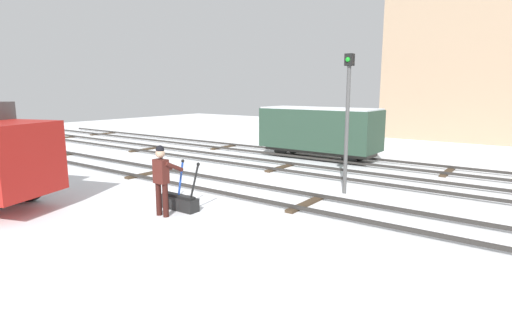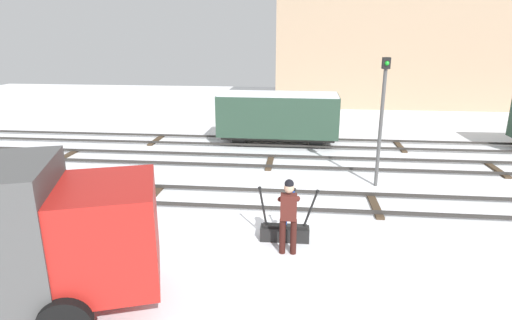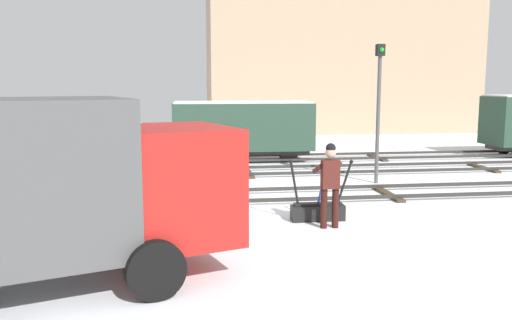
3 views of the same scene
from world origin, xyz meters
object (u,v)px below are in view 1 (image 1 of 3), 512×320
(rail_worker, at_px, (162,176))
(signal_post, at_px, (347,111))
(switch_lever_frame, at_px, (179,201))
(freight_car_mid_siding, at_px, (319,130))

(rail_worker, bearing_deg, signal_post, 59.20)
(switch_lever_frame, bearing_deg, freight_car_mid_siding, 93.67)
(switch_lever_frame, distance_m, signal_post, 5.78)
(signal_post, distance_m, freight_car_mid_siding, 6.64)
(signal_post, xyz_separation_m, freight_car_mid_siding, (-3.70, 5.37, -1.23))
(signal_post, bearing_deg, switch_lever_frame, -124.64)
(rail_worker, relative_size, freight_car_mid_siding, 0.34)
(switch_lever_frame, xyz_separation_m, signal_post, (2.99, 4.33, 2.38))
(switch_lever_frame, xyz_separation_m, rail_worker, (0.09, -0.64, 0.83))
(rail_worker, height_order, signal_post, signal_post)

